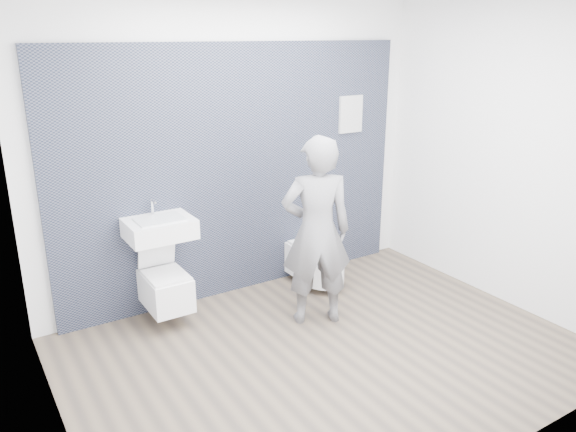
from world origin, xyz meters
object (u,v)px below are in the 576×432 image
washbasin (159,228)px  toilet_square (165,288)px  toilet_rounded (318,262)px  visitor (317,232)px

washbasin → toilet_square: size_ratio=0.83×
washbasin → toilet_rounded: 1.72m
toilet_square → toilet_rounded: toilet_square is taller
toilet_square → visitor: bearing=-30.6°
toilet_square → toilet_rounded: bearing=-3.0°
washbasin → toilet_square: washbasin is taller
toilet_square → visitor: visitor is taller
washbasin → toilet_square: 0.55m
washbasin → toilet_rounded: bearing=-4.4°
washbasin → visitor: bearing=-32.0°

